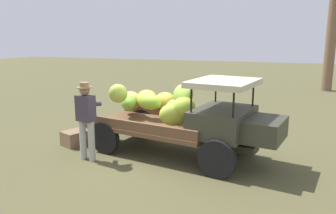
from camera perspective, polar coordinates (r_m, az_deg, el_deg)
The scene contains 4 objects.
ground_plane at distance 8.04m, azimuth -0.90°, elevation -7.74°, with size 60.00×60.00×0.00m, color brown.
truck at distance 7.62m, azimuth 2.83°, elevation -1.69°, with size 4.63×2.41×1.82m.
farmer at distance 7.53m, azimuth -13.78°, elevation -1.54°, with size 0.53×0.49×1.75m.
wooden_crate at distance 8.85m, azimuth -15.60°, elevation -5.10°, with size 0.57×0.48×0.36m, color #816349.
Camera 1 is at (2.61, -7.11, 2.71)m, focal length 35.75 mm.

